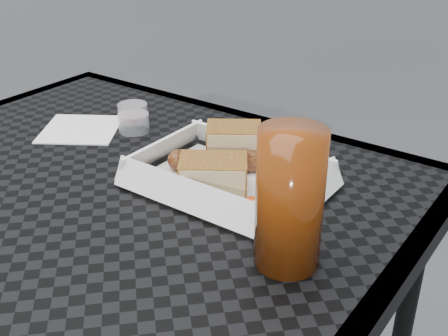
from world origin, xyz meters
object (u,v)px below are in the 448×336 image
object	(u,v)px
bratwurst	(225,161)
food_tray	(228,184)
patio_table	(74,254)
drink_glass	(290,200)

from	to	relation	value
bratwurst	food_tray	bearing A→B (deg)	-48.12
food_tray	patio_table	bearing A→B (deg)	-130.24
patio_table	food_tray	xyz separation A→B (m)	(0.14, 0.16, 0.08)
patio_table	food_tray	world-z (taller)	food_tray
bratwurst	drink_glass	size ratio (longest dim) A/B	0.91
patio_table	drink_glass	world-z (taller)	drink_glass
patio_table	bratwurst	distance (m)	0.24
patio_table	bratwurst	world-z (taller)	bratwurst
food_tray	bratwurst	bearing A→B (deg)	131.88
patio_table	bratwurst	xyz separation A→B (m)	(0.11, 0.19, 0.09)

